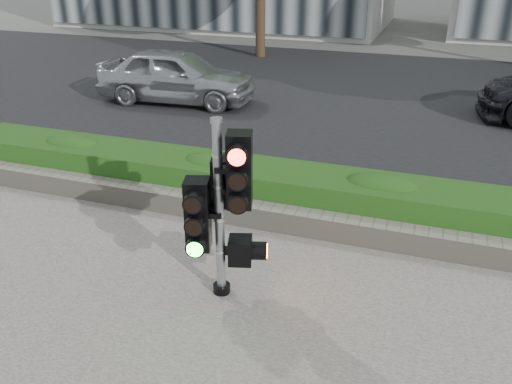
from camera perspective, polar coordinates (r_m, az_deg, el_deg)
ground at (r=6.77m, az=-3.26°, el=-11.22°), size 120.00×120.00×0.00m
road at (r=15.69m, az=10.91°, el=9.85°), size 60.00×13.00×0.02m
curb at (r=9.32m, az=4.08°, el=-0.04°), size 60.00×0.25×0.12m
stone_wall at (r=8.18m, az=1.75°, el=-2.65°), size 12.00×0.32×0.34m
hedge at (r=8.67m, az=3.07°, el=0.24°), size 12.00×1.00×0.68m
traffic_signal at (r=6.24m, az=-3.61°, el=-0.95°), size 0.82×0.69×2.24m
car_silver at (r=14.83m, az=-8.39°, el=12.04°), size 4.28×1.95×1.42m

